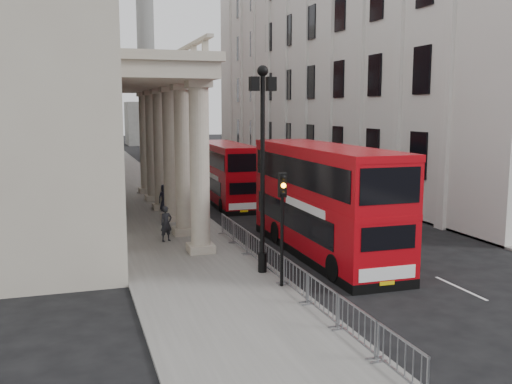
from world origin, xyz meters
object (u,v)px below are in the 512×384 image
bus_far (226,172)px  lamp_post_south (263,155)px  lamp_post_mid (186,137)px  lamp_post_north (153,129)px  monument_column (146,59)px  pedestrian_c (165,198)px  bus_near (323,198)px  traffic_light (282,208)px  pedestrian_b (114,197)px  pedestrian_a (166,224)px

bus_far → lamp_post_south: bearing=-98.4°
lamp_post_mid → lamp_post_north: same height
monument_column → pedestrian_c: (-8.20, -72.62, -14.99)m
lamp_post_south → pedestrian_c: lamp_post_south is taller
lamp_post_south → bus_near: (3.73, 2.28, -2.25)m
traffic_light → bus_near: (3.63, 4.30, -0.45)m
bus_far → pedestrian_b: bus_far is taller
lamp_post_north → lamp_post_south: bearing=-90.0°
lamp_post_mid → bus_far: (3.17, 1.66, -2.66)m
lamp_post_mid → lamp_post_north: 16.00m
monument_column → lamp_post_south: (-6.60, -88.00, -11.07)m
bus_far → bus_near: bearing=-86.1°
lamp_post_mid → bus_near: size_ratio=0.70×
lamp_post_south → lamp_post_mid: same height
lamp_post_mid → pedestrian_b: size_ratio=4.37×
bus_far → pedestrian_a: bearing=-117.1°
bus_near → pedestrian_a: size_ratio=6.56×
monument_column → pedestrian_b: (-11.39, -71.90, -14.91)m
lamp_post_mid → traffic_light: bearing=-89.7°
bus_far → pedestrian_c: bearing=-152.7°
bus_far → pedestrian_b: size_ratio=5.28×
lamp_post_mid → pedestrian_a: bearing=-107.2°
bus_near → pedestrian_b: bus_near is taller
bus_near → bus_far: (-0.55, 15.38, -0.41)m
monument_column → bus_near: bearing=-91.9°
lamp_post_mid → pedestrian_a: 10.51m
traffic_light → bus_near: bus_near is taller
monument_column → traffic_light: bearing=-94.1°
monument_column → pedestrian_c: monument_column is taller
bus_far → pedestrian_c: (-4.78, -2.28, -1.26)m
traffic_light → pedestrian_c: (-1.70, 17.40, -2.11)m
lamp_post_south → lamp_post_north: size_ratio=1.00×
lamp_post_north → pedestrian_c: bearing=-95.5°
pedestrian_b → lamp_post_south: bearing=94.6°
monument_column → bus_near: monument_column is taller
lamp_post_mid → monument_column: bearing=84.8°
lamp_post_mid → pedestrian_c: (-1.60, -0.62, -3.92)m
pedestrian_a → pedestrian_b: 9.62m
lamp_post_mid → pedestrian_c: bearing=-158.9°
pedestrian_a → pedestrian_b: size_ratio=0.94×
lamp_post_mid → lamp_post_north: bearing=90.0°
pedestrian_a → pedestrian_b: bearing=77.6°
monument_column → lamp_post_mid: (-6.60, -72.00, -11.07)m
pedestrian_b → monument_column: bearing=-110.9°
pedestrian_b → pedestrian_c: (3.18, -0.72, -0.08)m
lamp_post_mid → bus_far: bearing=27.6°
lamp_post_mid → pedestrian_a: size_ratio=4.62×
lamp_post_south → lamp_post_mid: 16.00m
pedestrian_b → traffic_light: bearing=93.2°
monument_column → pedestrian_a: 83.23m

